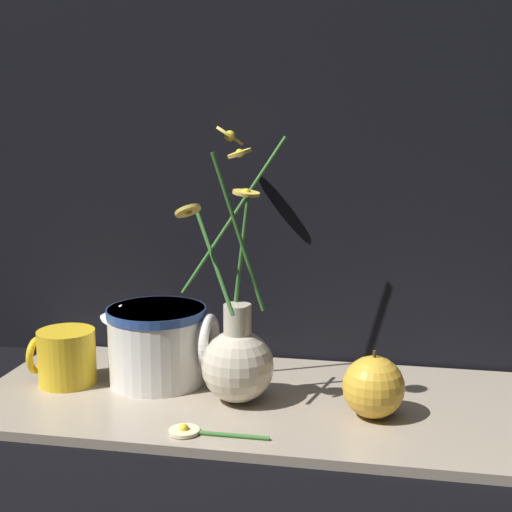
{
  "coord_description": "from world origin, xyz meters",
  "views": [
    {
      "loc": [
        0.16,
        -0.87,
        0.37
      ],
      "look_at": [
        -0.01,
        0.0,
        0.2
      ],
      "focal_mm": 50.0,
      "sensor_mm": 36.0,
      "label": 1
    }
  ],
  "objects_px": {
    "vase_with_flowers": "(237,355)",
    "ceramic_pitcher": "(158,341)",
    "yellow_mug": "(64,358)",
    "orange_fruit": "(373,387)"
  },
  "relations": [
    {
      "from": "vase_with_flowers",
      "to": "ceramic_pitcher",
      "type": "bearing_deg",
      "value": 159.11
    },
    {
      "from": "orange_fruit",
      "to": "vase_with_flowers",
      "type": "bearing_deg",
      "value": 173.63
    },
    {
      "from": "ceramic_pitcher",
      "to": "orange_fruit",
      "type": "relative_size",
      "value": 1.91
    },
    {
      "from": "yellow_mug",
      "to": "orange_fruit",
      "type": "xyz_separation_m",
      "value": [
        0.42,
        -0.03,
        0.0
      ]
    },
    {
      "from": "vase_with_flowers",
      "to": "ceramic_pitcher",
      "type": "xyz_separation_m",
      "value": [
        -0.12,
        0.05,
        -0.0
      ]
    },
    {
      "from": "yellow_mug",
      "to": "ceramic_pitcher",
      "type": "bearing_deg",
      "value": 15.81
    },
    {
      "from": "vase_with_flowers",
      "to": "orange_fruit",
      "type": "distance_m",
      "value": 0.18
    },
    {
      "from": "yellow_mug",
      "to": "ceramic_pitcher",
      "type": "distance_m",
      "value": 0.13
    },
    {
      "from": "vase_with_flowers",
      "to": "orange_fruit",
      "type": "height_order",
      "value": "vase_with_flowers"
    },
    {
      "from": "yellow_mug",
      "to": "ceramic_pitcher",
      "type": "xyz_separation_m",
      "value": [
        0.12,
        0.04,
        0.02
      ]
    }
  ]
}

